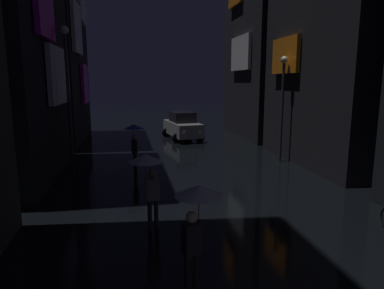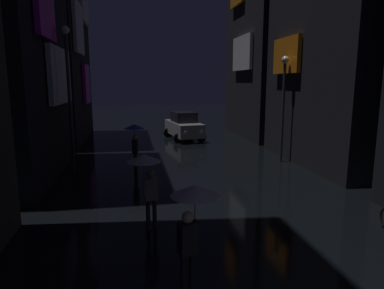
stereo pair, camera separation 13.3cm
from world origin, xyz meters
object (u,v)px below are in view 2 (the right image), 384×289
(pedestrian_far_right_blue, at_px, (134,134))
(streetlamp_left_far, at_px, (68,84))
(pedestrian_foreground_left_clear, at_px, (146,171))
(streetlamp_right_far, at_px, (284,96))
(pedestrian_near_crossing_clear, at_px, (193,210))
(car_distant, at_px, (184,126))

(pedestrian_far_right_blue, height_order, streetlamp_left_far, streetlamp_left_far)
(pedestrian_foreground_left_clear, xyz_separation_m, streetlamp_right_far, (7.02, 7.04, 1.60))
(pedestrian_foreground_left_clear, relative_size, streetlamp_right_far, 0.41)
(pedestrian_far_right_blue, distance_m, streetlamp_right_far, 7.45)
(pedestrian_far_right_blue, height_order, streetlamp_right_far, streetlamp_right_far)
(streetlamp_left_far, relative_size, streetlamp_right_far, 1.21)
(pedestrian_far_right_blue, bearing_deg, pedestrian_foreground_left_clear, -87.96)
(streetlamp_left_far, bearing_deg, pedestrian_near_crossing_clear, -69.49)
(pedestrian_foreground_left_clear, height_order, car_distant, pedestrian_foreground_left_clear)
(streetlamp_right_far, bearing_deg, streetlamp_left_far, -179.36)
(car_distant, bearing_deg, pedestrian_near_crossing_clear, -98.17)
(pedestrian_far_right_blue, height_order, car_distant, pedestrian_far_right_blue)
(pedestrian_near_crossing_clear, bearing_deg, pedestrian_foreground_left_clear, 103.62)
(pedestrian_near_crossing_clear, height_order, pedestrian_foreground_left_clear, same)
(pedestrian_far_right_blue, distance_m, streetlamp_left_far, 3.55)
(car_distant, xyz_separation_m, streetlamp_right_far, (3.78, -7.59, 2.35))
(pedestrian_near_crossing_clear, distance_m, pedestrian_foreground_left_clear, 3.03)
(pedestrian_near_crossing_clear, bearing_deg, car_distant, 81.83)
(pedestrian_near_crossing_clear, bearing_deg, streetlamp_left_far, 110.51)
(pedestrian_foreground_left_clear, bearing_deg, pedestrian_near_crossing_clear, -76.38)
(pedestrian_near_crossing_clear, relative_size, streetlamp_left_far, 0.34)
(car_distant, height_order, streetlamp_left_far, streetlamp_left_far)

